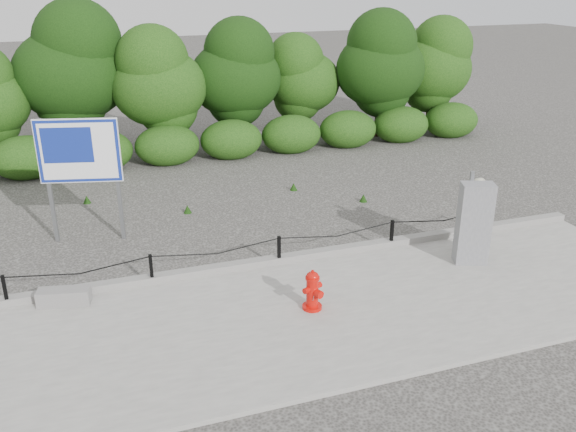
% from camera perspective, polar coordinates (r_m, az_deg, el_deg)
% --- Properties ---
extents(ground, '(90.00, 90.00, 0.00)m').
position_cam_1_polar(ground, '(12.24, -0.83, -4.82)').
color(ground, '#2D2B28').
rests_on(ground, ground).
extents(sidewalk, '(14.00, 4.00, 0.08)m').
position_cam_1_polar(sidewalk, '(10.58, 2.61, -9.29)').
color(sidewalk, gray).
rests_on(sidewalk, ground).
extents(curb, '(14.00, 0.22, 0.14)m').
position_cam_1_polar(curb, '(12.22, -0.91, -4.09)').
color(curb, slate).
rests_on(curb, sidewalk).
extents(chain_barrier, '(10.06, 0.06, 0.60)m').
position_cam_1_polar(chain_barrier, '(12.04, -0.85, -2.89)').
color(chain_barrier, black).
rests_on(chain_barrier, sidewalk).
extents(treeline, '(20.30, 3.64, 4.65)m').
position_cam_1_polar(treeline, '(19.84, -9.33, 12.94)').
color(treeline, black).
rests_on(treeline, ground).
extents(fire_hydrant, '(0.45, 0.45, 0.74)m').
position_cam_1_polar(fire_hydrant, '(10.53, 2.32, -6.98)').
color(fire_hydrant, red).
rests_on(fire_hydrant, sidewalk).
extents(pedestrian, '(0.70, 0.61, 1.61)m').
position_cam_1_polar(pedestrian, '(13.00, 17.13, 0.01)').
color(pedestrian, '#A7A68F').
rests_on(pedestrian, sidewalk).
extents(concrete_block, '(0.94, 0.49, 0.29)m').
position_cam_1_polar(concrete_block, '(11.45, -20.22, -7.09)').
color(concrete_block, slate).
rests_on(concrete_block, sidewalk).
extents(utility_cabinet, '(0.72, 0.56, 1.83)m').
position_cam_1_polar(utility_cabinet, '(12.49, 16.98, -0.67)').
color(utility_cabinet, gray).
rests_on(utility_cabinet, sidewalk).
extents(advertising_sign, '(1.67, 0.50, 2.72)m').
position_cam_1_polar(advertising_sign, '(13.45, -18.96, 5.29)').
color(advertising_sign, slate).
rests_on(advertising_sign, ground).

